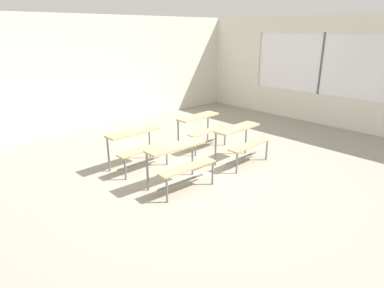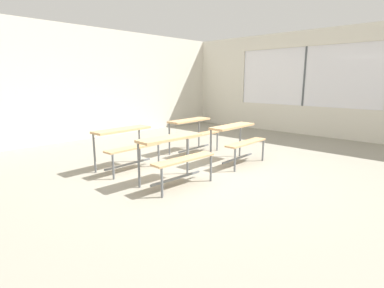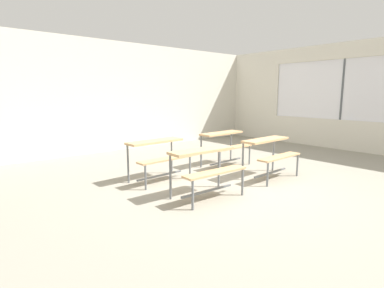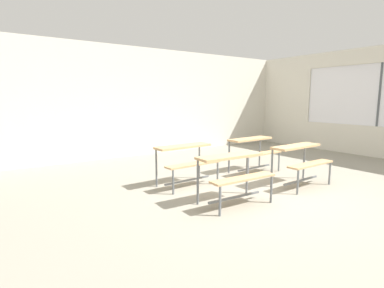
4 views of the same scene
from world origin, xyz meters
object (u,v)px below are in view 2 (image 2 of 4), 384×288
Objects in this scene: desk_bench_r0c0 at (175,149)px; desk_bench_r1c1 at (193,128)px; desk_bench_r0c1 at (237,135)px; desk_bench_r1c0 at (126,139)px.

desk_bench_r0c0 is 1.00× the size of desk_bench_r1c1.
desk_bench_r0c0 is 1.66m from desk_bench_r0c1.
desk_bench_r0c1 is at bearing 2.63° from desk_bench_r0c0.
desk_bench_r1c0 is (-0.06, 1.21, 0.00)m from desk_bench_r0c0.
desk_bench_r1c1 is (1.71, 1.23, 0.00)m from desk_bench_r0c0.
desk_bench_r1c0 and desk_bench_r1c1 have the same top height.
desk_bench_r0c0 is 2.11m from desk_bench_r1c1.
desk_bench_r0c1 is 0.99× the size of desk_bench_r1c1.
desk_bench_r1c0 is at bearing 143.54° from desk_bench_r0c1.
desk_bench_r0c0 is 1.01× the size of desk_bench_r0c1.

